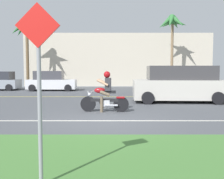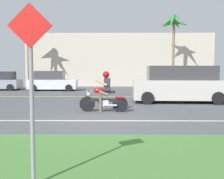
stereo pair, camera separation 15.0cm
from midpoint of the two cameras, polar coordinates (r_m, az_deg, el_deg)
ground at (r=12.05m, az=-0.83°, el=-4.10°), size 56.00×30.00×0.04m
grass_median at (r=5.11m, az=-2.86°, el=-15.09°), size 56.00×3.80×0.06m
lane_line_near at (r=9.05m, az=-1.31°, el=-6.72°), size 50.40×0.12×0.01m
lane_line_far at (r=17.13m, az=-0.41°, el=-1.54°), size 50.40×0.12×0.01m
motorcyclist at (r=10.91m, az=-1.35°, el=-1.12°), size 2.00×0.65×1.67m
suv_nearby at (r=14.65m, az=14.60°, el=1.04°), size 5.09×2.39×1.94m
parked_car_1 at (r=22.76m, az=-12.60°, el=1.69°), size 4.04×1.90×1.65m
palm_tree_0 at (r=26.60m, az=-17.47°, el=11.71°), size 3.10×3.18×6.41m
palm_tree_1 at (r=26.17m, az=13.33°, el=13.07°), size 2.92×2.74×6.88m
street_sign at (r=3.87m, az=-15.95°, el=2.38°), size 0.62×0.06×2.65m
building_far at (r=29.94m, az=1.67°, el=6.27°), size 19.87×4.00×5.60m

